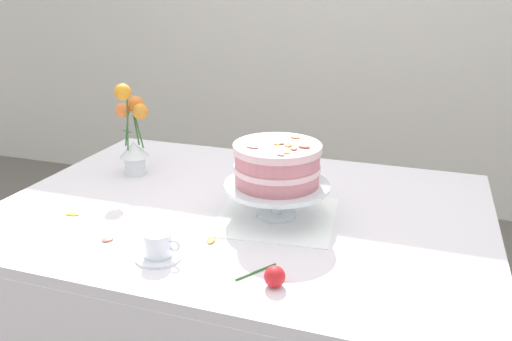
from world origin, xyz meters
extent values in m
cube|color=white|center=(0.00, 0.00, 0.72)|extent=(1.40, 1.00, 0.03)
cylinder|color=brown|center=(-0.60, 0.40, 0.35)|extent=(0.06, 0.06, 0.71)
cylinder|color=brown|center=(0.60, 0.40, 0.35)|extent=(0.06, 0.06, 0.71)
cube|color=white|center=(0.12, -0.04, 0.74)|extent=(0.35, 0.35, 0.00)
cylinder|color=silver|center=(0.12, -0.04, 0.75)|extent=(0.11, 0.11, 0.01)
cylinder|color=silver|center=(0.12, -0.04, 0.79)|extent=(0.03, 0.03, 0.07)
cylinder|color=silver|center=(0.12, -0.04, 0.83)|extent=(0.29, 0.29, 0.01)
cylinder|color=#CC7A84|center=(0.12, -0.04, 0.86)|extent=(0.23, 0.23, 0.04)
cylinder|color=beige|center=(0.12, -0.04, 0.89)|extent=(0.23, 0.23, 0.02)
cylinder|color=#CC7A84|center=(0.12, -0.04, 0.91)|extent=(0.23, 0.23, 0.04)
cylinder|color=beige|center=(0.12, -0.04, 0.94)|extent=(0.24, 0.24, 0.02)
ellipsoid|color=pink|center=(0.12, -0.03, 0.96)|extent=(0.04, 0.03, 0.01)
ellipsoid|color=pink|center=(0.06, -0.09, 0.95)|extent=(0.04, 0.02, 0.01)
ellipsoid|color=orange|center=(0.15, -0.04, 0.95)|extent=(0.03, 0.04, 0.00)
ellipsoid|color=pink|center=(0.15, -0.12, 0.95)|extent=(0.03, 0.03, 0.01)
ellipsoid|color=#E56B51|center=(0.17, -0.07, 0.95)|extent=(0.03, 0.03, 0.01)
ellipsoid|color=yellow|center=(0.15, -0.10, 0.95)|extent=(0.04, 0.02, 0.00)
ellipsoid|color=orange|center=(0.14, 0.03, 0.95)|extent=(0.03, 0.03, 0.01)
ellipsoid|color=yellow|center=(0.11, -0.04, 0.95)|extent=(0.03, 0.03, 0.00)
ellipsoid|color=#E56B51|center=(0.19, -0.04, 0.96)|extent=(0.03, 0.02, 0.01)
cylinder|color=silver|center=(-0.44, 0.13, 0.77)|extent=(0.07, 0.07, 0.06)
cone|color=silver|center=(-0.44, 0.13, 0.83)|extent=(0.10, 0.10, 0.05)
cylinder|color=#2D6028|center=(-0.42, 0.14, 0.90)|extent=(0.03, 0.01, 0.13)
sphere|color=orange|center=(-0.40, 0.14, 0.96)|extent=(0.05, 0.05, 0.05)
cylinder|color=#2D6028|center=(-0.44, 0.16, 0.90)|extent=(0.01, 0.03, 0.14)
sphere|color=orange|center=(-0.44, 0.17, 0.97)|extent=(0.05, 0.05, 0.05)
cylinder|color=#2D6028|center=(-0.46, 0.14, 0.90)|extent=(0.03, 0.01, 0.12)
sphere|color=orange|center=(-0.48, 0.15, 0.96)|extent=(0.05, 0.05, 0.05)
ellipsoid|color=#236B2D|center=(-0.47, 0.15, 0.88)|extent=(0.05, 0.03, 0.01)
cylinder|color=#2D6028|center=(-0.44, 0.11, 0.93)|extent=(0.01, 0.03, 0.20)
sphere|color=orange|center=(-0.44, 0.10, 1.03)|extent=(0.05, 0.05, 0.05)
cylinder|color=white|center=(-0.08, -0.35, 0.74)|extent=(0.11, 0.11, 0.01)
cylinder|color=white|center=(-0.08, -0.35, 0.78)|extent=(0.07, 0.07, 0.06)
torus|color=white|center=(-0.04, -0.35, 0.78)|extent=(0.03, 0.01, 0.03)
cylinder|color=#2D6028|center=(0.16, -0.34, 0.74)|extent=(0.07, 0.10, 0.01)
sphere|color=red|center=(0.21, -0.37, 0.76)|extent=(0.05, 0.05, 0.05)
ellipsoid|color=#E56B51|center=(-0.25, -0.31, 0.74)|extent=(0.04, 0.04, 0.01)
ellipsoid|color=orange|center=(0.00, -0.23, 0.74)|extent=(0.03, 0.04, 0.01)
ellipsoid|color=yellow|center=(-0.43, -0.21, 0.74)|extent=(0.04, 0.03, 0.01)
camera|label=1|loc=(0.48, -1.28, 1.35)|focal=35.90mm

